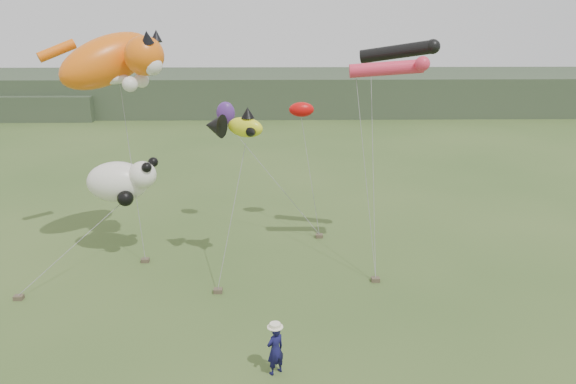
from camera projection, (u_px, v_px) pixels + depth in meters
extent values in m
plane|color=#385123|center=(257.00, 340.00, 19.25)|extent=(120.00, 120.00, 0.00)
cube|color=#2D3D28|center=(271.00, 91.00, 61.31)|extent=(90.00, 12.00, 4.00)
imported|color=#121142|center=(275.00, 350.00, 17.25)|extent=(0.73, 0.69, 1.68)
cube|color=brown|center=(145.00, 260.00, 25.07)|extent=(0.34, 0.27, 0.18)
cube|color=brown|center=(218.00, 291.00, 22.39)|extent=(0.34, 0.27, 0.18)
cube|color=brown|center=(375.00, 279.00, 23.31)|extent=(0.34, 0.27, 0.18)
cube|color=brown|center=(19.00, 297.00, 21.87)|extent=(0.34, 0.27, 0.18)
cube|color=brown|center=(319.00, 236.00, 27.73)|extent=(0.34, 0.27, 0.18)
ellipsoid|color=orange|center=(107.00, 60.00, 23.41)|extent=(4.84, 4.43, 3.17)
sphere|color=orange|center=(144.00, 56.00, 22.52)|extent=(1.59, 1.59, 1.59)
cone|color=black|center=(147.00, 37.00, 21.86)|extent=(0.50, 0.61, 0.60)
cone|color=black|center=(156.00, 36.00, 22.71)|extent=(0.50, 0.57, 0.57)
sphere|color=silver|center=(152.00, 65.00, 22.38)|extent=(0.80, 0.80, 0.80)
ellipsoid|color=silver|center=(111.00, 78.00, 23.39)|extent=(1.56, 0.78, 0.49)
sphere|color=silver|center=(130.00, 84.00, 22.34)|extent=(0.62, 0.62, 0.62)
sphere|color=silver|center=(142.00, 80.00, 23.52)|extent=(0.62, 0.62, 0.62)
cylinder|color=orange|center=(57.00, 51.00, 23.93)|extent=(1.65, 1.21, 0.96)
ellipsoid|color=yellow|center=(245.00, 127.00, 22.43)|extent=(1.67, 1.17, 0.87)
cone|color=black|center=(214.00, 126.00, 22.72)|extent=(1.06, 1.18, 0.97)
cone|color=black|center=(248.00, 113.00, 22.25)|extent=(0.54, 0.54, 0.43)
cone|color=black|center=(253.00, 133.00, 21.96)|extent=(0.57, 0.60, 0.43)
cone|color=black|center=(254.00, 127.00, 22.98)|extent=(0.57, 0.60, 0.43)
cylinder|color=black|center=(397.00, 52.00, 23.46)|extent=(3.11, 1.51, 1.05)
sphere|color=black|center=(433.00, 47.00, 22.94)|extent=(0.61, 0.61, 0.61)
cylinder|color=#E92D4B|center=(386.00, 69.00, 22.54)|extent=(3.00, 0.69, 0.76)
sphere|color=#E92D4B|center=(423.00, 64.00, 22.04)|extent=(0.59, 0.59, 0.59)
ellipsoid|color=white|center=(118.00, 182.00, 24.81)|extent=(2.70, 1.80, 1.80)
sphere|color=white|center=(143.00, 175.00, 24.42)|extent=(1.20, 1.20, 1.20)
sphere|color=black|center=(147.00, 167.00, 23.90)|extent=(0.44, 0.44, 0.44)
sphere|color=black|center=(153.00, 162.00, 24.71)|extent=(0.44, 0.44, 0.44)
sphere|color=black|center=(125.00, 198.00, 24.22)|extent=(0.70, 0.70, 0.70)
sphere|color=black|center=(102.00, 188.00, 25.21)|extent=(0.70, 0.70, 0.70)
ellipsoid|color=red|center=(301.00, 109.00, 27.03)|extent=(1.20, 0.70, 0.70)
ellipsoid|color=#4E267C|center=(226.00, 113.00, 26.86)|extent=(0.89, 0.59, 1.09)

